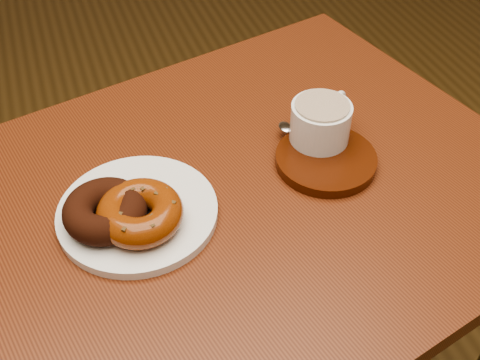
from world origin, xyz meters
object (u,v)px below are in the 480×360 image
object	(u,v)px
donut_plate	(138,212)
saucer	(326,160)
cafe_table	(228,253)
coffee_cup	(321,121)

from	to	relation	value
donut_plate	saucer	distance (m)	0.29
cafe_table	donut_plate	xyz separation A→B (m)	(-0.13, -0.00, 0.14)
cafe_table	donut_plate	size ratio (longest dim) A/B	4.68
coffee_cup	saucer	bearing A→B (deg)	-135.42
cafe_table	coffee_cup	size ratio (longest dim) A/B	9.39
donut_plate	cafe_table	bearing A→B (deg)	0.16
cafe_table	donut_plate	world-z (taller)	donut_plate
saucer	donut_plate	bearing A→B (deg)	-177.82
cafe_table	donut_plate	bearing A→B (deg)	166.67
coffee_cup	cafe_table	bearing A→B (deg)	162.23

